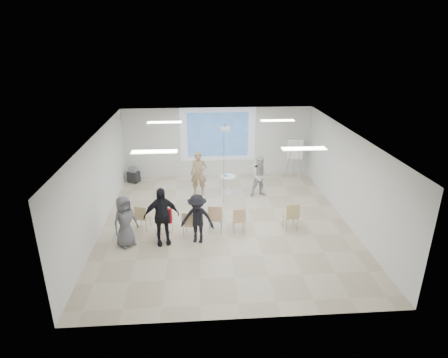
{
  "coord_description": "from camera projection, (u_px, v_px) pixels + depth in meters",
  "views": [
    {
      "loc": [
        -0.84,
        -11.01,
        5.86
      ],
      "look_at": [
        0.0,
        0.8,
        1.25
      ],
      "focal_mm": 30.0,
      "sensor_mm": 36.0,
      "label": 1
    }
  ],
  "objects": [
    {
      "name": "wall_right",
      "position": [
        350.0,
        178.0,
        12.15
      ],
      "size": [
        0.1,
        9.0,
        3.0
      ],
      "primitive_type": "cube",
      "color": "silver",
      "rests_on": "floor"
    },
    {
      "name": "fluor_panel_sw",
      "position": [
        154.0,
        152.0,
        9.82
      ],
      "size": [
        1.2,
        0.3,
        0.02
      ],
      "primitive_type": "cube",
      "color": "white",
      "rests_on": "ceiling"
    },
    {
      "name": "wall_left",
      "position": [
        96.0,
        184.0,
        11.61
      ],
      "size": [
        0.1,
        9.0,
        3.0
      ],
      "primitive_type": "cube",
      "color": "silver",
      "rests_on": "floor"
    },
    {
      "name": "audience_mid",
      "position": [
        197.0,
        216.0,
        10.99
      ],
      "size": [
        1.24,
        0.85,
        1.74
      ],
      "primitive_type": "imported",
      "rotation": [
        0.0,
        0.0,
        -0.23
      ],
      "color": "black",
      "rests_on": "floor"
    },
    {
      "name": "pedestal_table",
      "position": [
        228.0,
        183.0,
        14.58
      ],
      "size": [
        0.77,
        0.77,
        0.74
      ],
      "rotation": [
        0.0,
        0.0,
        0.37
      ],
      "color": "white",
      "rests_on": "floor"
    },
    {
      "name": "fluor_panel_ne",
      "position": [
        277.0,
        121.0,
        13.34
      ],
      "size": [
        1.2,
        0.3,
        0.02
      ],
      "primitive_type": "cube",
      "color": "white",
      "rests_on": "ceiling"
    },
    {
      "name": "av_cart",
      "position": [
        134.0,
        175.0,
        15.71
      ],
      "size": [
        0.56,
        0.51,
        0.67
      ],
      "rotation": [
        0.0,
        0.0,
        -0.44
      ],
      "color": "black",
      "rests_on": "floor"
    },
    {
      "name": "audience_outer",
      "position": [
        125.0,
        219.0,
        10.8
      ],
      "size": [
        1.01,
        0.99,
        1.75
      ],
      "primitive_type": "imported",
      "rotation": [
        0.0,
        0.0,
        0.74
      ],
      "color": "slate",
      "rests_on": "floor"
    },
    {
      "name": "chair_left_inner",
      "position": [
        189.0,
        222.0,
        11.39
      ],
      "size": [
        0.48,
        0.5,
        0.84
      ],
      "rotation": [
        0.0,
        0.0,
        -0.23
      ],
      "color": "tan",
      "rests_on": "floor"
    },
    {
      "name": "chair_far_left",
      "position": [
        142.0,
        216.0,
        11.78
      ],
      "size": [
        0.51,
        0.53,
        0.85
      ],
      "rotation": [
        0.0,
        0.0,
        -0.32
      ],
      "color": "tan",
      "rests_on": "floor"
    },
    {
      "name": "audience_left",
      "position": [
        161.0,
        212.0,
        10.85
      ],
      "size": [
        1.31,
        0.95,
        2.05
      ],
      "primitive_type": "imported",
      "rotation": [
        0.0,
        0.0,
        0.21
      ],
      "color": "black",
      "rests_on": "floor"
    },
    {
      "name": "player_right",
      "position": [
        261.0,
        174.0,
        14.19
      ],
      "size": [
        0.93,
        0.78,
        1.76
      ],
      "primitive_type": "imported",
      "rotation": [
        0.0,
        0.0,
        0.12
      ],
      "color": "silver",
      "rests_on": "floor"
    },
    {
      "name": "chair_right_inner",
      "position": [
        239.0,
        218.0,
        11.65
      ],
      "size": [
        0.41,
        0.44,
        0.84
      ],
      "rotation": [
        0.0,
        0.0,
        0.05
      ],
      "color": "tan",
      "rests_on": "floor"
    },
    {
      "name": "controller_right",
      "position": [
        255.0,
        165.0,
        14.3
      ],
      "size": [
        0.05,
        0.11,
        0.04
      ],
      "primitive_type": "cube",
      "rotation": [
        0.0,
        0.0,
        0.12
      ],
      "color": "silver",
      "rests_on": "player_right"
    },
    {
      "name": "wall_back",
      "position": [
        218.0,
        142.0,
        16.11
      ],
      "size": [
        8.0,
        0.1,
        3.0
      ],
      "primitive_type": "cube",
      "color": "silver",
      "rests_on": "floor"
    },
    {
      "name": "chair_right_far",
      "position": [
        291.0,
        214.0,
        11.78
      ],
      "size": [
        0.48,
        0.51,
        0.92
      ],
      "rotation": [
        0.0,
        0.0,
        0.11
      ],
      "color": "tan",
      "rests_on": "floor"
    },
    {
      "name": "flipchart_easel",
      "position": [
        295.0,
        149.0,
        15.83
      ],
      "size": [
        0.75,
        0.58,
        1.77
      ],
      "rotation": [
        0.0,
        0.0,
        -0.26
      ],
      "color": "gray",
      "rests_on": "floor"
    },
    {
      "name": "laptop",
      "position": [
        190.0,
        222.0,
        11.49
      ],
      "size": [
        0.35,
        0.29,
        0.02
      ],
      "primitive_type": "imported",
      "rotation": [
        0.0,
        0.0,
        2.92
      ],
      "color": "black",
      "rests_on": "chair_left_inner"
    },
    {
      "name": "projection_image",
      "position": [
        218.0,
        135.0,
        15.91
      ],
      "size": [
        2.6,
        0.01,
        1.9
      ],
      "primitive_type": "cube",
      "color": "#2F61A2",
      "rests_on": "wall_back"
    },
    {
      "name": "player_left",
      "position": [
        199.0,
        171.0,
        14.29
      ],
      "size": [
        0.73,
        0.51,
        1.95
      ],
      "primitive_type": "imported",
      "rotation": [
        0.0,
        0.0,
        -0.05
      ],
      "color": "#9B845F",
      "rests_on": "floor"
    },
    {
      "name": "fluor_panel_nw",
      "position": [
        165.0,
        122.0,
        13.07
      ],
      "size": [
        1.2,
        0.3,
        0.02
      ],
      "primitive_type": "cube",
      "color": "white",
      "rests_on": "ceiling"
    },
    {
      "name": "ceiling_projector",
      "position": [
        225.0,
        133.0,
        12.84
      ],
      "size": [
        0.3,
        0.25,
        3.0
      ],
      "color": "white",
      "rests_on": "ceiling"
    },
    {
      "name": "projection_halo",
      "position": [
        218.0,
        135.0,
        15.92
      ],
      "size": [
        3.2,
        0.01,
        2.3
      ],
      "primitive_type": "cube",
      "color": "silver",
      "rests_on": "wall_back"
    },
    {
      "name": "chair_center",
      "position": [
        215.0,
        216.0,
        11.63
      ],
      "size": [
        0.5,
        0.53,
        0.94
      ],
      "rotation": [
        0.0,
        0.0,
        -0.14
      ],
      "color": "tan",
      "rests_on": "floor"
    },
    {
      "name": "red_jacket",
      "position": [
        164.0,
        215.0,
        11.36
      ],
      "size": [
        0.49,
        0.3,
        0.47
      ],
      "primitive_type": "cube",
      "rotation": [
        0.0,
        0.0,
        -0.43
      ],
      "color": "#B2161A",
      "rests_on": "chair_left_mid"
    },
    {
      "name": "chair_left_mid",
      "position": [
        164.0,
        219.0,
        11.59
      ],
      "size": [
        0.53,
        0.54,
        0.83
      ],
      "rotation": [
        0.0,
        0.0,
        -0.43
      ],
      "color": "tan",
      "rests_on": "floor"
    },
    {
      "name": "fluor_panel_se",
      "position": [
        304.0,
        149.0,
        10.08
      ],
      "size": [
        1.2,
        0.3,
        0.02
      ],
      "primitive_type": "cube",
      "color": "white",
      "rests_on": "ceiling"
    },
    {
      "name": "floor",
      "position": [
        226.0,
        224.0,
        12.44
      ],
      "size": [
        8.0,
        9.0,
        0.1
      ],
      "primitive_type": "cube",
      "color": "beige",
      "rests_on": "ground"
    },
    {
      "name": "ceiling",
      "position": [
        226.0,
        133.0,
        11.31
      ],
      "size": [
        8.0,
        9.0,
        0.1
      ],
      "primitive_type": "cube",
      "color": "white",
      "rests_on": "wall_back"
    },
    {
      "name": "controller_left",
      "position": [
        203.0,
        161.0,
        14.42
      ],
      "size": [
        0.05,
        0.14,
        0.04
      ],
      "primitive_type": "cube",
      "rotation": [
        0.0,
        0.0,
        -0.05
      ],
      "color": "silver",
      "rests_on": "player_left"
    }
  ]
}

